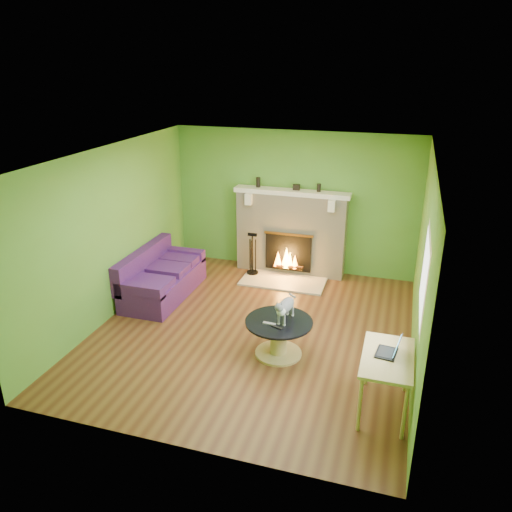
{
  "coord_description": "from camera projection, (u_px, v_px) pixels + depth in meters",
  "views": [
    {
      "loc": [
        1.94,
        -6.17,
        3.77
      ],
      "look_at": [
        -0.08,
        0.4,
        1.03
      ],
      "focal_mm": 35.0,
      "sensor_mm": 36.0,
      "label": 1
    }
  ],
  "objects": [
    {
      "name": "coffee_table",
      "position": [
        279.0,
        335.0,
        6.71
      ],
      "size": [
        0.91,
        0.91,
        0.51
      ],
      "color": "tan",
      "rests_on": "floor"
    },
    {
      "name": "sofa",
      "position": [
        161.0,
        278.0,
        8.42
      ],
      "size": [
        0.85,
        1.77,
        0.79
      ],
      "color": "#41185C",
      "rests_on": "floor"
    },
    {
      "name": "fire_tools",
      "position": [
        252.0,
        253.0,
        9.15
      ],
      "size": [
        0.21,
        0.21,
        0.79
      ],
      "primitive_type": null,
      "color": "black",
      "rests_on": "hearth"
    },
    {
      "name": "floor",
      "position": [
        253.0,
        330.0,
        7.41
      ],
      "size": [
        5.0,
        5.0,
        0.0
      ],
      "primitive_type": "plane",
      "color": "#542D18",
      "rests_on": "ground"
    },
    {
      "name": "mantel",
      "position": [
        292.0,
        192.0,
        8.88
      ],
      "size": [
        2.1,
        0.28,
        0.08
      ],
      "primitive_type": "cube",
      "color": "white",
      "rests_on": "fireplace"
    },
    {
      "name": "fireplace",
      "position": [
        291.0,
        233.0,
        9.18
      ],
      "size": [
        2.1,
        0.46,
        1.58
      ],
      "color": "beige",
      "rests_on": "floor"
    },
    {
      "name": "mantel_vase_left",
      "position": [
        258.0,
        182.0,
        9.03
      ],
      "size": [
        0.08,
        0.08,
        0.18
      ],
      "primitive_type": "cylinder",
      "color": "black",
      "rests_on": "mantel"
    },
    {
      "name": "remote_silver",
      "position": [
        269.0,
        324.0,
        6.54
      ],
      "size": [
        0.17,
        0.06,
        0.02
      ],
      "primitive_type": "cube",
      "rotation": [
        0.0,
        0.0,
        -0.06
      ],
      "color": "gray",
      "rests_on": "coffee_table"
    },
    {
      "name": "cat",
      "position": [
        286.0,
        308.0,
        6.58
      ],
      "size": [
        0.3,
        0.62,
        0.37
      ],
      "primitive_type": null,
      "rotation": [
        0.0,
        0.0,
        -0.15
      ],
      "color": "slate",
      "rests_on": "coffee_table"
    },
    {
      "name": "hearth",
      "position": [
        283.0,
        281.0,
        9.0
      ],
      "size": [
        1.5,
        0.75,
        0.03
      ],
      "primitive_type": "cube",
      "color": "beige",
      "rests_on": "floor"
    },
    {
      "name": "mantel_vase_right",
      "position": [
        319.0,
        188.0,
        8.73
      ],
      "size": [
        0.07,
        0.07,
        0.14
      ],
      "primitive_type": "cylinder",
      "color": "black",
      "rests_on": "mantel"
    },
    {
      "name": "laptop",
      "position": [
        387.0,
        345.0,
        5.5
      ],
      "size": [
        0.29,
        0.32,
        0.22
      ],
      "primitive_type": null,
      "rotation": [
        0.0,
        0.0,
        -0.13
      ],
      "color": "black",
      "rests_on": "desk"
    },
    {
      "name": "wall_front",
      "position": [
        174.0,
        339.0,
        4.71
      ],
      "size": [
        5.0,
        0.0,
        5.0
      ],
      "primitive_type": "plane",
      "rotation": [
        -1.57,
        0.0,
        0.0
      ],
      "color": "#579230",
      "rests_on": "floor"
    },
    {
      "name": "remote_black",
      "position": [
        277.0,
        327.0,
        6.46
      ],
      "size": [
        0.16,
        0.1,
        0.02
      ],
      "primitive_type": "cube",
      "rotation": [
        0.0,
        0.0,
        -0.36
      ],
      "color": "black",
      "rests_on": "coffee_table"
    },
    {
      "name": "window_pane",
      "position": [
        424.0,
        277.0,
        5.43
      ],
      "size": [
        0.0,
        1.06,
        1.06
      ],
      "primitive_type": "plane",
      "rotation": [
        1.57,
        0.0,
        -1.57
      ],
      "color": "white",
      "rests_on": "wall_right"
    },
    {
      "name": "desk",
      "position": [
        387.0,
        363.0,
        5.52
      ],
      "size": [
        0.56,
        0.96,
        0.71
      ],
      "color": "tan",
      "rests_on": "floor"
    },
    {
      "name": "wall_left",
      "position": [
        112.0,
        233.0,
        7.54
      ],
      "size": [
        0.0,
        5.0,
        5.0
      ],
      "primitive_type": "plane",
      "rotation": [
        1.57,
        0.0,
        1.57
      ],
      "color": "#579230",
      "rests_on": "floor"
    },
    {
      "name": "wall_back",
      "position": [
        294.0,
        202.0,
        9.15
      ],
      "size": [
        5.0,
        0.0,
        5.0
      ],
      "primitive_type": "plane",
      "rotation": [
        1.57,
        0.0,
        0.0
      ],
      "color": "#579230",
      "rests_on": "floor"
    },
    {
      "name": "wall_right",
      "position": [
        423.0,
        267.0,
        6.31
      ],
      "size": [
        0.0,
        5.0,
        5.0
      ],
      "primitive_type": "plane",
      "rotation": [
        1.57,
        0.0,
        -1.57
      ],
      "color": "#579230",
      "rests_on": "floor"
    },
    {
      "name": "mantel_box",
      "position": [
        296.0,
        187.0,
        8.85
      ],
      "size": [
        0.12,
        0.08,
        0.1
      ],
      "primitive_type": "cube",
      "color": "black",
      "rests_on": "mantel"
    },
    {
      "name": "window_frame",
      "position": [
        425.0,
        277.0,
        5.42
      ],
      "size": [
        0.0,
        1.2,
        1.2
      ],
      "primitive_type": "plane",
      "rotation": [
        1.57,
        0.0,
        -1.57
      ],
      "color": "silver",
      "rests_on": "wall_right"
    },
    {
      "name": "ceiling",
      "position": [
        253.0,
        155.0,
        6.45
      ],
      "size": [
        5.0,
        5.0,
        0.0
      ],
      "primitive_type": "plane",
      "rotation": [
        3.14,
        0.0,
        0.0
      ],
      "color": "white",
      "rests_on": "wall_back"
    }
  ]
}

